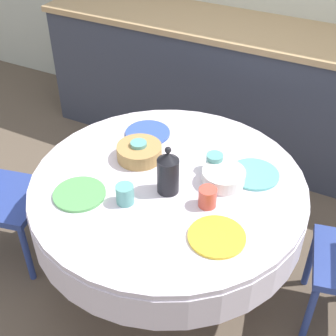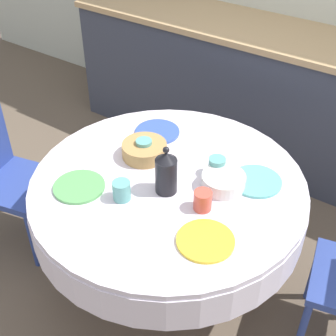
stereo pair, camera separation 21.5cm
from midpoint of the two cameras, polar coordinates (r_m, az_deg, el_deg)
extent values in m
plane|color=brown|center=(2.72, -2.32, -13.58)|extent=(12.00, 12.00, 0.00)
cube|color=#383D4C|center=(3.45, 9.24, 8.51)|extent=(3.20, 0.60, 0.92)
cube|color=tan|center=(3.25, 10.11, 15.88)|extent=(3.24, 0.64, 0.04)
cylinder|color=brown|center=(2.71, -2.33, -13.32)|extent=(0.44, 0.44, 0.04)
cylinder|color=brown|center=(2.51, -2.48, -9.64)|extent=(0.11, 0.11, 0.48)
cylinder|color=silver|center=(2.28, -2.71, -4.07)|extent=(1.32, 1.32, 0.18)
cylinder|color=silver|center=(2.21, -2.78, -2.05)|extent=(1.31, 1.31, 0.03)
cylinder|color=#2D428E|center=(2.42, 14.31, -16.97)|extent=(0.04, 0.04, 0.40)
cylinder|color=#2D428E|center=(2.64, 14.75, -10.79)|extent=(0.04, 0.04, 0.40)
cube|color=#2D428E|center=(2.76, -21.27, -3.47)|extent=(0.48, 0.48, 0.04)
cylinder|color=#2D428E|center=(2.93, -15.64, -5.13)|extent=(0.04, 0.04, 0.40)
cylinder|color=#2D428E|center=(2.72, -19.03, -9.98)|extent=(0.04, 0.04, 0.40)
cylinder|color=#2D428E|center=(3.10, -21.40, -3.82)|extent=(0.04, 0.04, 0.40)
cylinder|color=#5BA85B|center=(2.18, -13.55, -3.22)|extent=(0.24, 0.24, 0.01)
cylinder|color=#5BA39E|center=(2.08, -8.23, -3.32)|extent=(0.08, 0.08, 0.09)
cylinder|color=yellow|center=(1.93, 2.77, -8.50)|extent=(0.24, 0.24, 0.01)
cylinder|color=#CC4C3D|center=(2.04, 1.85, -3.72)|extent=(0.08, 0.08, 0.09)
cylinder|color=#3856AD|center=(2.52, -4.93, 4.19)|extent=(0.24, 0.24, 0.01)
cylinder|color=#5BA39E|center=(2.33, -6.21, 2.11)|extent=(0.08, 0.08, 0.09)
cylinder|color=#60BCB7|center=(2.25, 7.78, -0.86)|extent=(0.24, 0.24, 0.01)
cylinder|color=#5BA39E|center=(2.24, 2.96, 0.56)|extent=(0.08, 0.08, 0.09)
cylinder|color=black|center=(2.10, -2.94, -1.06)|extent=(0.10, 0.10, 0.17)
cone|color=black|center=(2.03, -3.03, 1.29)|extent=(0.09, 0.09, 0.04)
sphere|color=black|center=(2.01, -3.06, 2.09)|extent=(0.03, 0.03, 0.03)
cylinder|color=#AD844C|center=(2.33, -6.15, 1.86)|extent=(0.23, 0.23, 0.07)
cylinder|color=silver|center=(2.18, 3.99, -1.20)|extent=(0.20, 0.20, 0.07)
camera|label=1|loc=(0.11, -92.86, -2.24)|focal=50.00mm
camera|label=2|loc=(0.11, 87.14, 2.24)|focal=50.00mm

